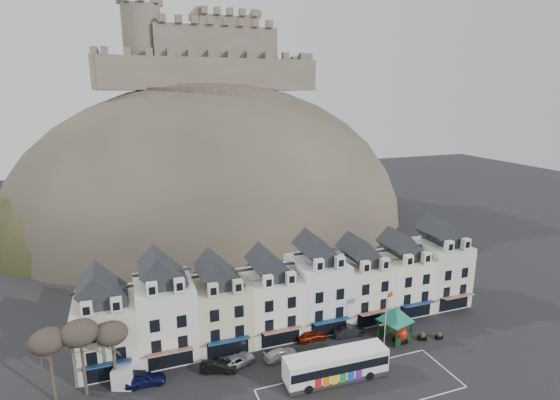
{
  "coord_description": "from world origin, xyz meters",
  "views": [
    {
      "loc": [
        -20.48,
        -34.46,
        31.24
      ],
      "look_at": [
        0.91,
        24.0,
        16.03
      ],
      "focal_mm": 28.0,
      "sensor_mm": 36.0,
      "label": 1
    }
  ],
  "objects_px": {
    "bus": "(336,365)",
    "bus_shelter": "(396,314)",
    "car_silver": "(237,360)",
    "car_white": "(281,354)",
    "car_black": "(218,366)",
    "white_van": "(129,368)",
    "red_buoy": "(400,335)",
    "car_maroon": "(311,335)",
    "flagpole": "(386,315)",
    "car_charcoal": "(349,331)",
    "car_navy": "(145,379)"
  },
  "relations": [
    {
      "from": "bus_shelter",
      "to": "white_van",
      "type": "height_order",
      "value": "bus_shelter"
    },
    {
      "from": "car_silver",
      "to": "white_van",
      "type": "bearing_deg",
      "value": 62.57
    },
    {
      "from": "flagpole",
      "to": "car_charcoal",
      "type": "xyz_separation_m",
      "value": [
        -3.15,
        3.51,
        -3.5
      ]
    },
    {
      "from": "bus_shelter",
      "to": "car_navy",
      "type": "relative_size",
      "value": 1.62
    },
    {
      "from": "car_navy",
      "to": "red_buoy",
      "type": "bearing_deg",
      "value": -91.73
    },
    {
      "from": "car_maroon",
      "to": "car_charcoal",
      "type": "bearing_deg",
      "value": -99.26
    },
    {
      "from": "bus_shelter",
      "to": "car_white",
      "type": "height_order",
      "value": "bus_shelter"
    },
    {
      "from": "car_charcoal",
      "to": "car_maroon",
      "type": "bearing_deg",
      "value": 85.44
    },
    {
      "from": "red_buoy",
      "to": "car_silver",
      "type": "relative_size",
      "value": 0.49
    },
    {
      "from": "car_silver",
      "to": "car_white",
      "type": "height_order",
      "value": "car_silver"
    },
    {
      "from": "red_buoy",
      "to": "flagpole",
      "type": "bearing_deg",
      "value": 176.58
    },
    {
      "from": "white_van",
      "to": "car_navy",
      "type": "relative_size",
      "value": 1.25
    },
    {
      "from": "red_buoy",
      "to": "car_silver",
      "type": "xyz_separation_m",
      "value": [
        -21.0,
        2.52,
        -0.47
      ]
    },
    {
      "from": "car_white",
      "to": "car_maroon",
      "type": "relative_size",
      "value": 1.02
    },
    {
      "from": "bus_shelter",
      "to": "car_maroon",
      "type": "bearing_deg",
      "value": 145.27
    },
    {
      "from": "red_buoy",
      "to": "car_silver",
      "type": "distance_m",
      "value": 21.15
    },
    {
      "from": "car_silver",
      "to": "car_white",
      "type": "xyz_separation_m",
      "value": [
        5.29,
        -0.54,
        -0.0
      ]
    },
    {
      "from": "car_black",
      "to": "white_van",
      "type": "bearing_deg",
      "value": 95.87
    },
    {
      "from": "car_charcoal",
      "to": "red_buoy",
      "type": "bearing_deg",
      "value": -120.54
    },
    {
      "from": "bus",
      "to": "car_navy",
      "type": "height_order",
      "value": "bus"
    },
    {
      "from": "car_silver",
      "to": "car_charcoal",
      "type": "distance_m",
      "value": 15.64
    },
    {
      "from": "red_buoy",
      "to": "car_charcoal",
      "type": "xyz_separation_m",
      "value": [
        -5.4,
        3.65,
        -0.36
      ]
    },
    {
      "from": "white_van",
      "to": "car_silver",
      "type": "bearing_deg",
      "value": 12.75
    },
    {
      "from": "red_buoy",
      "to": "car_charcoal",
      "type": "bearing_deg",
      "value": 145.96
    },
    {
      "from": "bus",
      "to": "car_charcoal",
      "type": "bearing_deg",
      "value": 53.69
    },
    {
      "from": "flagpole",
      "to": "white_van",
      "type": "height_order",
      "value": "flagpole"
    },
    {
      "from": "car_white",
      "to": "red_buoy",
      "type": "bearing_deg",
      "value": -107.56
    },
    {
      "from": "car_charcoal",
      "to": "bus_shelter",
      "type": "bearing_deg",
      "value": -114.63
    },
    {
      "from": "bus",
      "to": "red_buoy",
      "type": "height_order",
      "value": "bus"
    },
    {
      "from": "white_van",
      "to": "car_white",
      "type": "relative_size",
      "value": 1.28
    },
    {
      "from": "bus",
      "to": "bus_shelter",
      "type": "bearing_deg",
      "value": 25.21
    },
    {
      "from": "bus_shelter",
      "to": "car_navy",
      "type": "distance_m",
      "value": 31.29
    },
    {
      "from": "car_white",
      "to": "car_maroon",
      "type": "xyz_separation_m",
      "value": [
        5.11,
        2.4,
        0.09
      ]
    },
    {
      "from": "flagpole",
      "to": "car_charcoal",
      "type": "distance_m",
      "value": 5.87
    },
    {
      "from": "car_white",
      "to": "car_charcoal",
      "type": "relative_size",
      "value": 0.96
    },
    {
      "from": "bus",
      "to": "car_black",
      "type": "bearing_deg",
      "value": 155.89
    },
    {
      "from": "white_van",
      "to": "car_navy",
      "type": "distance_m",
      "value": 2.61
    },
    {
      "from": "bus_shelter",
      "to": "car_silver",
      "type": "height_order",
      "value": "bus_shelter"
    },
    {
      "from": "car_maroon",
      "to": "car_silver",
      "type": "bearing_deg",
      "value": 98.94
    },
    {
      "from": "white_van",
      "to": "car_black",
      "type": "xyz_separation_m",
      "value": [
        9.67,
        -2.47,
        -0.44
      ]
    },
    {
      "from": "bus",
      "to": "car_navy",
      "type": "distance_m",
      "value": 21.12
    },
    {
      "from": "flagpole",
      "to": "car_black",
      "type": "relative_size",
      "value": 1.76
    },
    {
      "from": "red_buoy",
      "to": "car_navy",
      "type": "bearing_deg",
      "value": 175.54
    },
    {
      "from": "white_van",
      "to": "car_charcoal",
      "type": "bearing_deg",
      "value": 20.18
    },
    {
      "from": "bus",
      "to": "red_buoy",
      "type": "bearing_deg",
      "value": 20.66
    },
    {
      "from": "car_black",
      "to": "car_maroon",
      "type": "distance_m",
      "value": 12.97
    },
    {
      "from": "bus",
      "to": "car_white",
      "type": "bearing_deg",
      "value": 128.89
    },
    {
      "from": "bus",
      "to": "white_van",
      "type": "relative_size",
      "value": 2.22
    },
    {
      "from": "car_navy",
      "to": "car_white",
      "type": "bearing_deg",
      "value": -88.97
    },
    {
      "from": "red_buoy",
      "to": "car_silver",
      "type": "height_order",
      "value": "red_buoy"
    }
  ]
}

